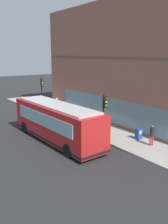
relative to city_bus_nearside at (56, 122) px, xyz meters
The scene contains 11 objects.
ground 1.76m from the city_bus_nearside, 74.57° to the left, with size 120.00×120.00×0.00m, color #262628.
sidewalk_curb 4.94m from the city_bus_nearside, ahead, with size 3.64×40.00×0.15m, color #9E9991.
building_corner 10.81m from the city_bus_nearside, ahead, with size 6.80×23.80×11.95m.
city_bus_nearside is the anchor object (origin of this frame).
traffic_light_near_corner 4.05m from the city_bus_nearside, 33.83° to the right, with size 0.32×0.49×3.63m.
traffic_light_down_block 9.87m from the city_bus_nearside, 70.40° to the left, with size 0.32×0.49×4.10m.
fire_hydrant 5.57m from the city_bus_nearside, 12.24° to the left, with size 0.35×0.35×0.74m.
pedestrian_near_building_entrance 9.13m from the city_bus_nearside, 60.51° to the left, with size 0.32×0.32×1.82m.
pedestrian_by_light_pole 3.59m from the city_bus_nearside, ahead, with size 0.32×0.32×1.59m.
pedestrian_near_hydrant 7.54m from the city_bus_nearside, 46.96° to the right, with size 0.32×0.32×1.61m.
newspaper_vending_box 6.75m from the city_bus_nearside, 36.17° to the right, with size 0.44×0.42×0.90m.
Camera 1 is at (-9.58, -17.80, 7.00)m, focal length 39.68 mm.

